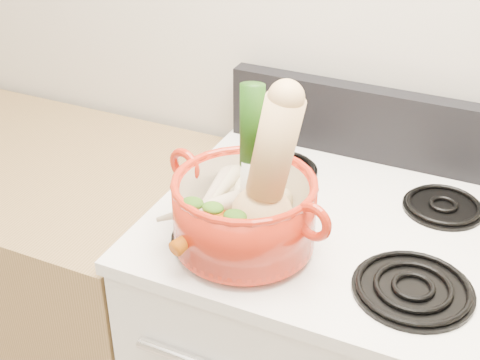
% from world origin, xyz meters
% --- Properties ---
extents(wall_back, '(3.50, 0.02, 2.60)m').
position_xyz_m(wall_back, '(0.00, 1.75, 1.30)').
color(wall_back, beige).
rests_on(wall_back, floor).
extents(cooktop, '(0.78, 0.67, 0.03)m').
position_xyz_m(cooktop, '(0.00, 1.40, 0.93)').
color(cooktop, white).
rests_on(cooktop, stove_body).
extents(control_backsplash, '(0.76, 0.05, 0.18)m').
position_xyz_m(control_backsplash, '(0.00, 1.70, 1.04)').
color(control_backsplash, black).
rests_on(control_backsplash, cooktop).
extents(burner_front_left, '(0.22, 0.22, 0.02)m').
position_xyz_m(burner_front_left, '(-0.19, 1.24, 0.96)').
color(burner_front_left, black).
rests_on(burner_front_left, cooktop).
extents(burner_front_right, '(0.22, 0.22, 0.02)m').
position_xyz_m(burner_front_right, '(0.19, 1.24, 0.96)').
color(burner_front_right, black).
rests_on(burner_front_right, cooktop).
extents(burner_back_left, '(0.17, 0.17, 0.02)m').
position_xyz_m(burner_back_left, '(-0.19, 1.54, 0.96)').
color(burner_back_left, black).
rests_on(burner_back_left, cooktop).
extents(burner_back_right, '(0.17, 0.17, 0.02)m').
position_xyz_m(burner_back_right, '(0.19, 1.54, 0.96)').
color(burner_back_right, black).
rests_on(burner_back_right, cooktop).
extents(dutch_oven, '(0.34, 0.34, 0.14)m').
position_xyz_m(dutch_oven, '(-0.15, 1.23, 1.04)').
color(dutch_oven, '#AF220F').
rests_on(dutch_oven, burner_front_left).
extents(pot_handle_left, '(0.08, 0.04, 0.08)m').
position_xyz_m(pot_handle_left, '(-0.30, 1.27, 1.08)').
color(pot_handle_left, '#AF220F').
rests_on(pot_handle_left, dutch_oven).
extents(pot_handle_right, '(0.08, 0.04, 0.08)m').
position_xyz_m(pot_handle_right, '(0.01, 1.19, 1.08)').
color(pot_handle_right, '#AF220F').
rests_on(pot_handle_right, dutch_oven).
extents(squash, '(0.18, 0.13, 0.32)m').
position_xyz_m(squash, '(-0.10, 1.22, 1.15)').
color(squash, tan).
rests_on(squash, dutch_oven).
extents(leek, '(0.06, 0.07, 0.30)m').
position_xyz_m(leek, '(-0.15, 1.27, 1.15)').
color(leek, silver).
rests_on(leek, dutch_oven).
extents(ginger, '(0.11, 0.10, 0.05)m').
position_xyz_m(ginger, '(-0.14, 1.33, 1.02)').
color(ginger, tan).
rests_on(ginger, dutch_oven).
extents(parsnip_0, '(0.08, 0.21, 0.06)m').
position_xyz_m(parsnip_0, '(-0.22, 1.27, 1.02)').
color(parsnip_0, beige).
rests_on(parsnip_0, dutch_oven).
extents(parsnip_1, '(0.08, 0.19, 0.05)m').
position_xyz_m(parsnip_1, '(-0.23, 1.25, 1.02)').
color(parsnip_1, '#EEE3C2').
rests_on(parsnip_1, dutch_oven).
extents(parsnip_2, '(0.10, 0.21, 0.06)m').
position_xyz_m(parsnip_2, '(-0.19, 1.29, 1.04)').
color(parsnip_2, beige).
rests_on(parsnip_2, dutch_oven).
extents(parsnip_3, '(0.18, 0.16, 0.06)m').
position_xyz_m(parsnip_3, '(-0.22, 1.22, 1.04)').
color(parsnip_3, '#EFE2C2').
rests_on(parsnip_3, dutch_oven).
extents(parsnip_4, '(0.06, 0.23, 0.06)m').
position_xyz_m(parsnip_4, '(-0.22, 1.27, 1.05)').
color(parsnip_4, beige).
rests_on(parsnip_4, dutch_oven).
extents(parsnip_5, '(0.04, 0.21, 0.06)m').
position_xyz_m(parsnip_5, '(-0.23, 1.26, 1.05)').
color(parsnip_5, beige).
rests_on(parsnip_5, dutch_oven).
extents(carrot_0, '(0.08, 0.16, 0.04)m').
position_xyz_m(carrot_0, '(-0.18, 1.20, 1.02)').
color(carrot_0, '#C9550A').
rests_on(carrot_0, dutch_oven).
extents(carrot_1, '(0.06, 0.16, 0.04)m').
position_xyz_m(carrot_1, '(-0.20, 1.16, 1.02)').
color(carrot_1, '#CC5E0A').
rests_on(carrot_1, dutch_oven).
extents(carrot_2, '(0.06, 0.18, 0.05)m').
position_xyz_m(carrot_2, '(-0.13, 1.21, 1.02)').
color(carrot_2, '#C55A09').
rests_on(carrot_2, dutch_oven).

